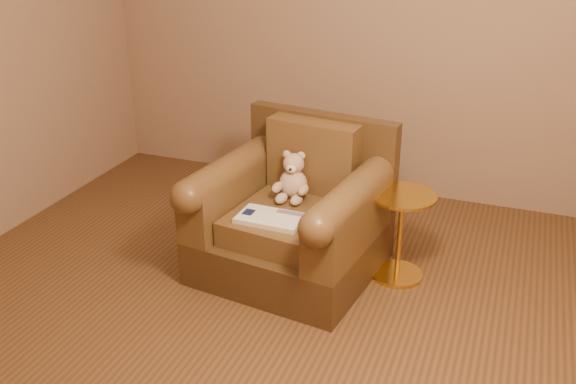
% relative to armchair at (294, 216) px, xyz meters
% --- Properties ---
extents(floor, '(4.00, 4.00, 0.00)m').
position_rel_armchair_xyz_m(floor, '(0.07, -0.70, -0.33)').
color(floor, brown).
rests_on(floor, ground).
extents(armchair, '(1.06, 1.02, 0.86)m').
position_rel_armchair_xyz_m(armchair, '(0.00, 0.00, 0.00)').
color(armchair, '#412C15').
rests_on(armchair, floor).
extents(teddy_bear, '(0.21, 0.24, 0.29)m').
position_rel_armchair_xyz_m(teddy_bear, '(-0.04, 0.08, 0.19)').
color(teddy_bear, tan).
rests_on(teddy_bear, armchair).
extents(guidebook, '(0.36, 0.22, 0.03)m').
position_rel_armchair_xyz_m(guidebook, '(-0.05, -0.24, 0.09)').
color(guidebook, beige).
rests_on(guidebook, armchair).
extents(side_table, '(0.37, 0.37, 0.52)m').
position_rel_armchair_xyz_m(side_table, '(0.60, 0.11, -0.05)').
color(side_table, gold).
rests_on(side_table, floor).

